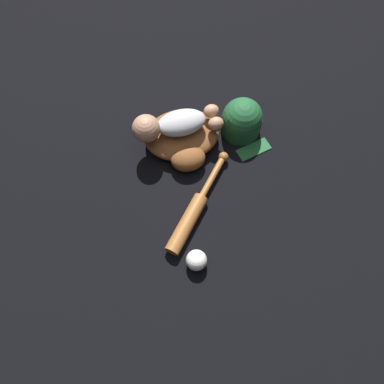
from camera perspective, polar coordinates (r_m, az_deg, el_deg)
ground_plane at (r=1.46m, az=-3.91°, el=6.19°), size 6.00×6.00×0.00m
baseball_glove at (r=1.44m, az=-1.40°, el=8.16°), size 0.33×0.31×0.08m
baby_figure at (r=1.37m, az=-3.14°, el=10.25°), size 0.34×0.18×0.10m
baseball_bat at (r=1.32m, az=0.16°, el=-3.13°), size 0.22×0.40×0.05m
baseball at (r=1.25m, az=0.69°, el=-10.36°), size 0.07×0.07×0.07m
baseball_cap at (r=1.47m, az=7.64°, el=10.78°), size 0.20×0.22×0.15m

